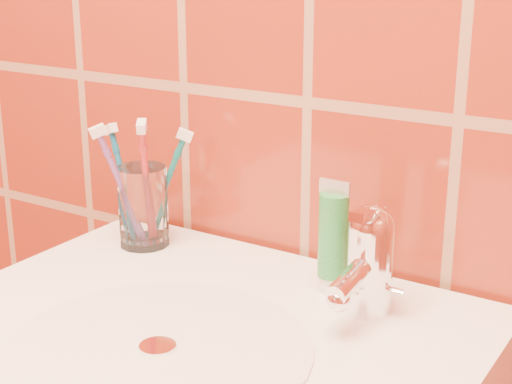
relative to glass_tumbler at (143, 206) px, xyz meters
The scene contains 7 objects.
glass_tumbler is the anchor object (origin of this frame).
toothpaste_tube 0.27m from the glass_tumbler, ahead, with size 0.04×0.03×0.13m.
faucet 0.32m from the glass_tumbler, ahead, with size 0.05×0.11×0.12m.
toothbrush_0 0.04m from the glass_tumbler, 35.20° to the right, with size 0.05×0.06×0.18m, color #A82428, non-canonical shape.
toothbrush_1 0.04m from the glass_tumbler, 108.12° to the right, with size 0.06×0.07×0.17m, color #6A4089, non-canonical shape.
toothbrush_2 0.04m from the glass_tumbler, behind, with size 0.08×0.05×0.16m, color navy, non-canonical shape.
toothbrush_3 0.04m from the glass_tumbler, 49.27° to the left, with size 0.07×0.05×0.16m, color #0D6B70, non-canonical shape.
Camera 1 is at (0.44, 0.40, 1.23)m, focal length 55.00 mm.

